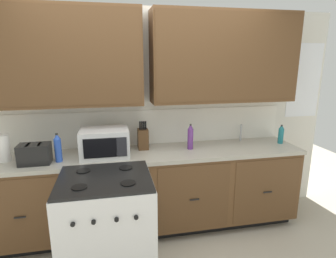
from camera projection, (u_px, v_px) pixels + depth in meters
The scene contains 12 objects.
ground_plane at pixel (155, 245), 2.87m from camera, with size 8.23×8.23×0.00m, color #B2A893.
wall_unit at pixel (146, 80), 2.95m from camera, with size 4.49×0.40×2.42m.
counter_run at pixel (151, 190), 3.04m from camera, with size 3.32×0.64×0.92m.
stove_range at pixel (108, 228), 2.36m from camera, with size 0.76×0.68×0.95m.
microwave at pixel (105, 143), 2.79m from camera, with size 0.48×0.37×0.28m.
toaster at pixel (35, 154), 2.59m from camera, with size 0.28×0.18×0.19m.
knife_block at pixel (143, 139), 3.03m from camera, with size 0.11×0.14×0.31m.
sink_faucet at pixel (241, 133), 3.34m from camera, with size 0.02×0.02×0.20m, color #B2B5BA.
paper_towel_roll at pixel (4, 148), 2.65m from camera, with size 0.12×0.12×0.26m, color white.
bottle_violet at pixel (190, 137), 3.01m from camera, with size 0.06×0.06×0.28m.
bottle_blue at pixel (58, 148), 2.63m from camera, with size 0.07×0.07×0.28m.
bottle_teal at pixel (281, 134), 3.23m from camera, with size 0.06×0.06×0.22m.
Camera 1 is at (-0.37, -2.48, 1.86)m, focal length 29.59 mm.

